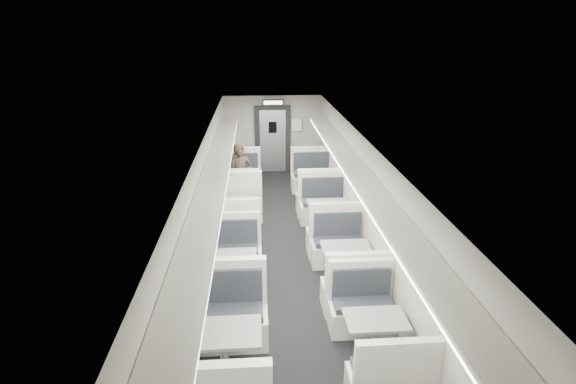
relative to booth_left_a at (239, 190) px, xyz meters
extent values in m
cube|color=black|center=(1.00, -3.09, -0.48)|extent=(3.00, 12.00, 0.12)
cube|color=silver|center=(1.00, -3.09, 2.04)|extent=(3.00, 12.00, 0.12)
cube|color=beige|center=(1.00, 2.97, 0.78)|extent=(3.00, 0.12, 2.40)
cube|color=beige|center=(-0.56, -3.09, 0.78)|extent=(0.12, 12.00, 2.40)
cube|color=beige|center=(2.56, -3.09, 0.78)|extent=(0.12, 12.00, 2.40)
cube|color=silver|center=(0.00, -0.86, -0.18)|extent=(1.17, 0.65, 0.49)
cube|color=black|center=(0.00, -0.82, 0.13)|extent=(1.03, 0.52, 0.11)
cube|color=silver|center=(0.00, -1.09, 0.46)|extent=(1.17, 0.13, 0.77)
cube|color=silver|center=(0.00, 0.86, -0.18)|extent=(1.17, 0.65, 0.49)
cube|color=black|center=(0.00, 0.82, 0.13)|extent=(1.03, 0.52, 0.11)
cube|color=silver|center=(0.00, 1.09, 0.46)|extent=(1.17, 0.13, 0.77)
cylinder|color=silver|center=(0.00, 0.00, -0.04)|extent=(0.11, 0.11, 0.76)
cylinder|color=silver|center=(0.00, 0.00, -0.41)|extent=(0.40, 0.40, 0.03)
cube|color=gray|center=(0.00, 0.00, 0.38)|extent=(0.97, 0.66, 0.04)
cube|color=silver|center=(0.00, -2.32, -0.20)|extent=(1.06, 0.59, 0.45)
cube|color=black|center=(0.00, -2.29, 0.08)|extent=(0.94, 0.47, 0.10)
cube|color=silver|center=(0.00, -2.54, 0.38)|extent=(1.06, 0.12, 0.70)
cube|color=silver|center=(0.00, -0.76, -0.20)|extent=(1.06, 0.59, 0.45)
cube|color=black|center=(0.00, -0.79, 0.08)|extent=(0.94, 0.47, 0.10)
cube|color=silver|center=(0.00, -0.55, 0.38)|extent=(1.06, 0.12, 0.70)
cylinder|color=silver|center=(0.00, -1.54, -0.08)|extent=(0.10, 0.10, 0.69)
cylinder|color=silver|center=(0.00, -1.54, -0.41)|extent=(0.36, 0.36, 0.03)
cube|color=gray|center=(0.00, -1.54, 0.31)|extent=(0.88, 0.60, 0.04)
cube|color=silver|center=(0.00, -4.89, -0.20)|extent=(1.04, 0.58, 0.44)
cube|color=black|center=(0.00, -4.86, 0.07)|extent=(0.92, 0.46, 0.10)
cube|color=silver|center=(0.00, -5.10, 0.36)|extent=(1.04, 0.12, 0.68)
cube|color=silver|center=(0.00, -3.36, -0.20)|extent=(1.04, 0.58, 0.44)
cube|color=black|center=(0.00, -3.39, 0.07)|extent=(0.92, 0.46, 0.10)
cube|color=silver|center=(0.00, -3.16, 0.36)|extent=(1.04, 0.12, 0.68)
cylinder|color=silver|center=(0.00, -4.13, -0.09)|extent=(0.10, 0.10, 0.67)
cylinder|color=silver|center=(0.00, -4.13, -0.41)|extent=(0.35, 0.35, 0.03)
cube|color=gray|center=(0.00, -4.13, 0.29)|extent=(0.86, 0.59, 0.04)
cube|color=silver|center=(0.00, -5.39, -0.18)|extent=(1.14, 0.64, 0.49)
cube|color=black|center=(0.00, -5.42, 0.12)|extent=(1.01, 0.51, 0.11)
cube|color=silver|center=(0.00, -5.15, 0.44)|extent=(1.14, 0.13, 0.76)
cylinder|color=silver|center=(0.00, -6.23, -0.05)|extent=(0.11, 0.11, 0.74)
cylinder|color=silver|center=(0.00, -6.23, -0.41)|extent=(0.39, 0.39, 0.03)
cube|color=gray|center=(0.00, -6.23, 0.37)|extent=(0.95, 0.65, 0.04)
cube|color=silver|center=(2.00, -0.67, -0.18)|extent=(1.12, 0.62, 0.48)
cube|color=black|center=(2.00, -0.63, 0.11)|extent=(1.00, 0.50, 0.11)
cube|color=silver|center=(2.00, -0.89, 0.42)|extent=(1.12, 0.13, 0.74)
cube|color=silver|center=(2.00, 0.99, -0.18)|extent=(1.12, 0.62, 0.48)
cube|color=black|center=(2.00, 0.95, 0.11)|extent=(1.00, 0.50, 0.11)
cube|color=silver|center=(2.00, 1.21, 0.42)|extent=(1.12, 0.13, 0.74)
cylinder|color=silver|center=(2.00, 0.16, -0.06)|extent=(0.11, 0.11, 0.73)
cylinder|color=silver|center=(2.00, 0.16, -0.41)|extent=(0.38, 0.38, 0.03)
cube|color=gray|center=(2.00, 0.16, 0.35)|extent=(0.93, 0.64, 0.04)
cube|color=silver|center=(2.00, -2.74, -0.19)|extent=(1.08, 0.60, 0.46)
cube|color=black|center=(2.00, -2.71, 0.09)|extent=(0.96, 0.48, 0.10)
cube|color=silver|center=(2.00, -2.95, 0.39)|extent=(1.08, 0.12, 0.71)
cube|color=silver|center=(2.00, -1.14, -0.19)|extent=(1.08, 0.60, 0.46)
cube|color=black|center=(2.00, -1.17, 0.09)|extent=(0.96, 0.48, 0.10)
cube|color=silver|center=(2.00, -0.93, 0.39)|extent=(1.08, 0.12, 0.71)
cylinder|color=silver|center=(2.00, -1.94, -0.07)|extent=(0.10, 0.10, 0.70)
cylinder|color=silver|center=(2.00, -1.94, -0.41)|extent=(0.37, 0.37, 0.03)
cube|color=gray|center=(2.00, -1.94, 0.32)|extent=(0.90, 0.61, 0.04)
cube|color=silver|center=(2.00, -4.69, -0.20)|extent=(1.04, 0.58, 0.44)
cube|color=black|center=(2.00, -4.66, 0.07)|extent=(0.92, 0.46, 0.10)
cube|color=silver|center=(2.00, -4.90, 0.36)|extent=(1.04, 0.12, 0.68)
cube|color=silver|center=(2.00, -3.17, -0.20)|extent=(1.04, 0.58, 0.44)
cube|color=black|center=(2.00, -3.20, 0.07)|extent=(0.92, 0.46, 0.10)
cube|color=silver|center=(2.00, -2.96, 0.36)|extent=(1.04, 0.12, 0.68)
cylinder|color=silver|center=(2.00, -3.93, -0.09)|extent=(0.10, 0.10, 0.67)
cylinder|color=silver|center=(2.00, -3.93, -0.41)|extent=(0.35, 0.35, 0.03)
cube|color=gray|center=(2.00, -3.93, 0.29)|extent=(0.86, 0.59, 0.04)
cube|color=black|center=(2.00, -6.66, 0.05)|extent=(0.88, 0.44, 0.09)
cube|color=silver|center=(2.00, -6.89, 0.33)|extent=(0.99, 0.11, 0.66)
cube|color=silver|center=(2.00, -5.23, -0.21)|extent=(0.99, 0.55, 0.42)
cube|color=black|center=(2.00, -5.26, 0.05)|extent=(0.88, 0.44, 0.09)
cube|color=silver|center=(2.00, -5.03, 0.33)|extent=(0.99, 0.11, 0.66)
cylinder|color=silver|center=(2.00, -5.96, -0.10)|extent=(0.09, 0.09, 0.65)
cylinder|color=silver|center=(2.00, -5.96, -0.41)|extent=(0.34, 0.34, 0.03)
cube|color=gray|center=(2.00, -5.96, 0.26)|extent=(0.82, 0.56, 0.04)
imported|color=black|center=(0.07, 0.00, 0.39)|extent=(0.64, 0.47, 1.62)
cube|color=black|center=(-0.49, 0.31, 0.93)|extent=(0.02, 1.18, 0.84)
cube|color=black|center=(-0.49, -1.89, 0.93)|extent=(0.02, 1.18, 0.84)
cube|color=black|center=(-0.49, -4.09, 0.93)|extent=(0.02, 1.18, 0.84)
cube|color=black|center=(-0.49, -6.29, 0.93)|extent=(0.02, 1.18, 0.84)
cube|color=silver|center=(-0.26, -3.39, 1.50)|extent=(0.46, 10.40, 0.05)
cube|color=white|center=(-0.06, -3.39, 1.45)|extent=(0.05, 10.20, 0.04)
cube|color=silver|center=(2.26, -3.39, 1.50)|extent=(0.46, 10.40, 0.05)
cube|color=white|center=(2.06, -3.39, 1.45)|extent=(0.05, 10.20, 0.04)
cube|color=black|center=(1.00, 2.85, 0.63)|extent=(1.10, 0.10, 2.10)
cube|color=silver|center=(1.00, 2.82, 0.58)|extent=(0.80, 0.05, 1.95)
cube|color=black|center=(1.00, 2.78, 1.03)|extent=(0.25, 0.02, 0.35)
cube|color=black|center=(1.00, 2.36, 1.86)|extent=(0.62, 0.10, 0.16)
cube|color=white|center=(1.00, 2.30, 1.86)|extent=(0.54, 0.02, 0.10)
cube|color=white|center=(1.75, 2.83, 1.08)|extent=(0.32, 0.02, 0.40)
camera|label=1|loc=(0.46, -10.88, 3.91)|focal=28.00mm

